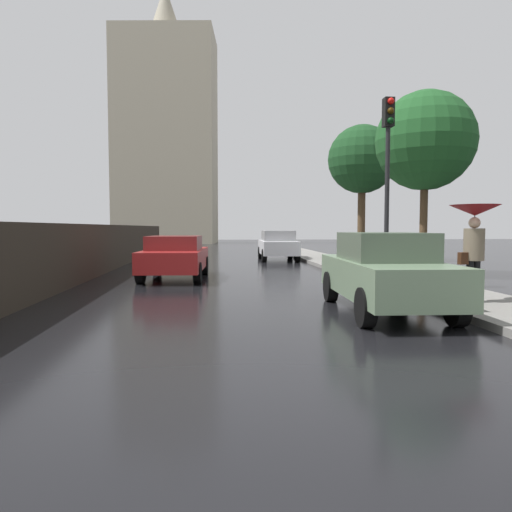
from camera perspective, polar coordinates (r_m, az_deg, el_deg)
ground at (r=4.76m, az=-0.39°, el=-16.66°), size 120.00×120.00×0.00m
car_red_near_kerb at (r=15.24m, az=-9.79°, el=-0.05°), size 2.09×4.27×1.38m
car_green_mid_road at (r=9.41m, az=15.38°, el=-1.86°), size 1.90×4.25×1.54m
car_white_far_ahead at (r=23.60m, az=2.68°, el=1.36°), size 1.90×3.94×1.49m
pedestrian_with_umbrella_near at (r=10.39m, az=25.01°, el=3.14°), size 0.97×0.97×1.96m
traffic_light at (r=13.09m, az=15.74°, el=11.48°), size 0.26×0.39×4.90m
street_tree_mid at (r=23.98m, az=12.78°, el=11.30°), size 3.33×3.33×6.66m
street_tree_far at (r=17.05m, az=19.88°, el=12.97°), size 3.29×3.29×6.18m
distant_tower at (r=51.59m, az=-10.82°, el=14.20°), size 10.77×7.53×26.66m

